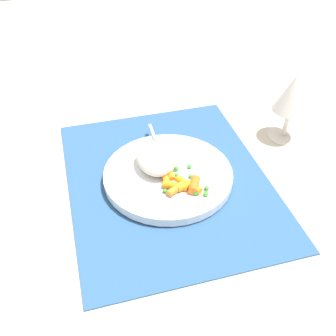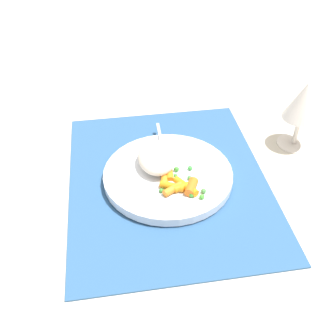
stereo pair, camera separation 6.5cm
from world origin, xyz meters
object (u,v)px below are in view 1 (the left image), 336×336
object	(u,v)px
fork	(164,159)
carrot_portion	(180,182)
rice_mound	(155,158)
plate	(168,175)
wine_glass	(293,95)

from	to	relation	value
fork	carrot_portion	bearing A→B (deg)	8.03
fork	rice_mound	bearing A→B (deg)	-57.85
plate	wine_glass	size ratio (longest dim) A/B	1.67
plate	rice_mound	world-z (taller)	rice_mound
fork	wine_glass	world-z (taller)	wine_glass
fork	wine_glass	bearing A→B (deg)	98.00
plate	carrot_portion	world-z (taller)	carrot_portion
plate	wine_glass	bearing A→B (deg)	104.77
rice_mound	fork	world-z (taller)	rice_mound
carrot_portion	fork	xyz separation A→B (m)	(-0.08, -0.01, -0.00)
plate	wine_glass	world-z (taller)	wine_glass
rice_mound	fork	bearing A→B (deg)	122.15
rice_mound	carrot_portion	xyz separation A→B (m)	(0.07, 0.03, -0.01)
rice_mound	wine_glass	distance (m)	0.32
rice_mound	carrot_portion	bearing A→B (deg)	24.93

